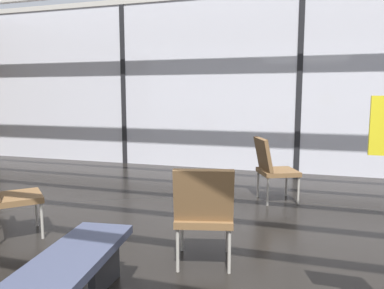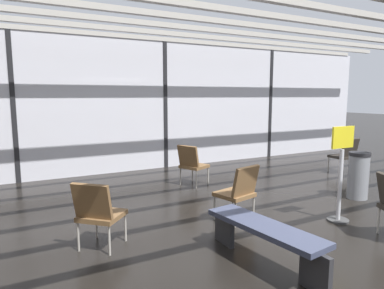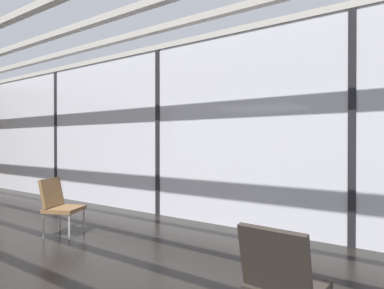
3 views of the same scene
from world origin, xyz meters
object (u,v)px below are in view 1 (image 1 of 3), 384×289
Objects in this scene: lounge_chair_2 at (272,165)px; waiting_bench at (56,286)px; lounge_chair_0 at (6,190)px; lounge_chair_3 at (204,210)px; parked_airplane at (338,80)px.

waiting_bench is at bearing 140.69° from lounge_chair_2.
lounge_chair_3 is (2.08, -0.03, 0.00)m from lounge_chair_0.
parked_airplane is 8.37m from lounge_chair_2.
waiting_bench is (1.54, -1.26, -0.13)m from lounge_chair_0.
lounge_chair_2 is at bearing -22.01° from waiting_bench.
lounge_chair_0 is 1.00× the size of lounge_chair_3.
parked_airplane is at bearing -33.87° from lounge_chair_2.
lounge_chair_0 is 1.99m from waiting_bench.
waiting_bench is (-0.54, -1.22, -0.13)m from lounge_chair_3.
lounge_chair_0 is at bearing -14.73° from lounge_chair_3.
parked_airplane is 6.79× the size of waiting_bench.
lounge_chair_0 is 2.08m from lounge_chair_3.
lounge_chair_3 is (-1.69, -10.31, -1.42)m from parked_airplane.
lounge_chair_0 is 0.52× the size of waiting_bench.
lounge_chair_3 is 0.52× the size of waiting_bench.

